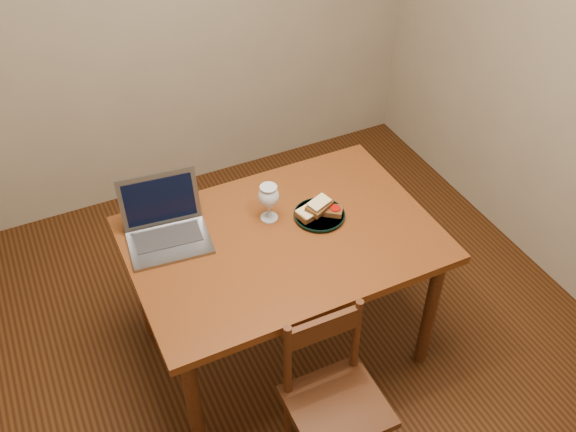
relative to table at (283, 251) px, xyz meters
name	(u,v)px	position (x,y,z in m)	size (l,w,h in m)	color
floor	(282,363)	(-0.06, -0.10, -0.66)	(3.20, 3.20, 0.02)	black
table	(283,251)	(0.00, 0.00, 0.00)	(1.30, 0.90, 0.74)	#51260D
chair	(335,395)	(-0.07, -0.61, -0.23)	(0.38, 0.36, 0.40)	#3A190C
plate	(319,215)	(0.20, 0.04, 0.10)	(0.23, 0.23, 0.02)	black
sandwich_cheese	(311,211)	(0.16, 0.05, 0.12)	(0.12, 0.07, 0.04)	#381E0C
sandwich_tomato	(329,209)	(0.24, 0.03, 0.12)	(0.11, 0.07, 0.04)	#381E0C
sandwich_top	(319,205)	(0.20, 0.05, 0.15)	(0.12, 0.07, 0.04)	#381E0C
milk_glass	(269,203)	(0.00, 0.13, 0.18)	(0.09, 0.09, 0.18)	white
laptop	(165,222)	(-0.44, 0.23, 0.15)	(0.37, 0.34, 0.24)	slate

